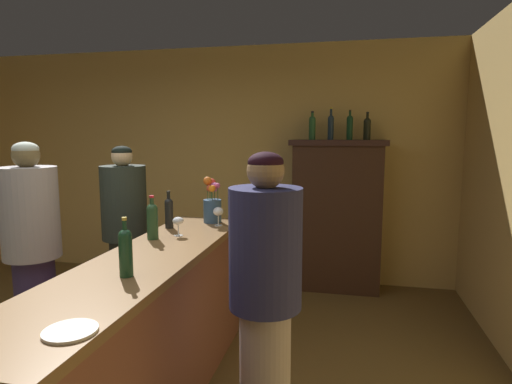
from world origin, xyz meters
The scene contains 17 objects.
wall_back centered at (0.00, 3.00, 1.36)m, with size 5.96×0.12×2.72m, color tan.
bar_counter centered at (0.57, 0.29, 0.50)m, with size 0.57×2.51×0.99m.
display_cabinet centered at (1.61, 2.71, 0.86)m, with size 1.02×0.40×1.65m.
wine_bottle_pinot centered at (0.38, 1.08, 1.12)m, with size 0.06×0.06×0.29m.
wine_bottle_malbec centered at (0.63, -0.03, 1.12)m, with size 0.07×0.07×0.31m.
wine_bottle_merlot centered at (0.41, 0.72, 1.13)m, with size 0.08×0.08×0.31m.
wine_glass_front centered at (0.54, 0.85, 1.09)m, with size 0.08×0.08×0.14m.
wine_glass_mid centered at (0.72, 1.24, 1.10)m, with size 0.08×0.08×0.15m.
flower_arrangement centered at (0.63, 1.37, 1.15)m, with size 0.15×0.16×0.38m.
cheese_plate centered at (0.74, -0.64, 0.99)m, with size 0.20×0.20×0.01m, color white.
display_bottle_left centered at (1.33, 2.71, 1.79)m, with size 0.07×0.07×0.30m.
display_bottle_midleft centered at (1.53, 2.71, 1.80)m, with size 0.06×0.06×0.34m.
display_bottle_center centered at (1.73, 2.71, 1.79)m, with size 0.07×0.07×0.31m.
display_bottle_midright centered at (1.90, 2.71, 1.78)m, with size 0.08×0.08×0.29m.
patron_tall centered at (-0.43, 0.57, 0.90)m, with size 0.38×0.38×1.66m.
patron_near_entrance centered at (-0.17, 1.36, 0.87)m, with size 0.38×0.38×1.61m.
bartender centered at (1.32, 0.11, 0.88)m, with size 0.37×0.37×1.62m.
Camera 1 is at (1.71, -1.92, 1.70)m, focal length 29.75 mm.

